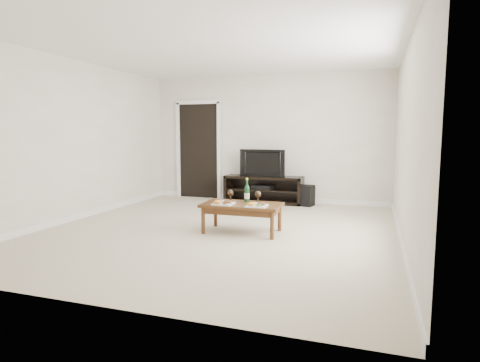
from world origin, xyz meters
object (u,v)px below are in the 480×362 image
media_console (264,189)px  subwoofer (306,196)px  coffee_table (242,218)px  television (264,163)px

media_console → subwoofer: size_ratio=3.93×
media_console → coffee_table: (0.36, -2.51, -0.07)m
television → subwoofer: size_ratio=2.33×
media_console → coffee_table: size_ratio=1.43×
television → coffee_table: bearing=-77.2°
media_console → subwoofer: 0.90m
media_console → television: 0.55m
television → coffee_table: 2.61m
television → coffee_table: (0.36, -2.51, -0.61)m
media_console → television: size_ratio=1.69×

